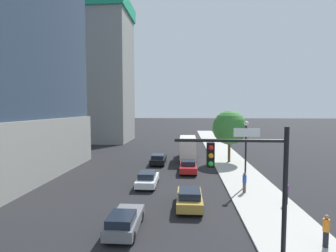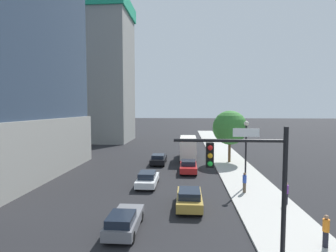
{
  "view_description": "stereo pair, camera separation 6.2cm",
  "coord_description": "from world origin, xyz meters",
  "px_view_note": "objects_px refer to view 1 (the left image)",
  "views": [
    {
      "loc": [
        1.66,
        -6.87,
        7.58
      ],
      "look_at": [
        0.07,
        16.03,
        6.03
      ],
      "focal_mm": 27.52,
      "sensor_mm": 36.0,
      "label": 1
    },
    {
      "loc": [
        1.72,
        -6.86,
        7.58
      ],
      "look_at": [
        0.07,
        16.03,
        6.03
      ],
      "focal_mm": 27.52,
      "sensor_mm": 36.0,
      "label": 2
    }
  ],
  "objects_px": {
    "traffic_light_pole": "(252,177)",
    "car_gold": "(189,198)",
    "box_truck": "(188,147)",
    "construction_building": "(102,66)",
    "car_black": "(158,159)",
    "pedestrian_orange_shirt": "(326,230)",
    "car_red": "(188,166)",
    "pedestrian_blue_shirt": "(244,182)",
    "street_lamp": "(246,145)",
    "car_gray": "(124,221)",
    "street_tree": "(229,128)",
    "pedestrian_purple_shirt": "(286,193)",
    "car_white": "(147,179)"
  },
  "relations": [
    {
      "from": "car_white",
      "to": "car_black",
      "type": "xyz_separation_m",
      "value": [
        0.0,
        10.05,
        -0.01
      ]
    },
    {
      "from": "pedestrian_orange_shirt",
      "to": "traffic_light_pole",
      "type": "bearing_deg",
      "value": -148.14
    },
    {
      "from": "box_truck",
      "to": "car_black",
      "type": "bearing_deg",
      "value": -143.57
    },
    {
      "from": "street_lamp",
      "to": "street_tree",
      "type": "relative_size",
      "value": 0.87
    },
    {
      "from": "street_tree",
      "to": "box_truck",
      "type": "relative_size",
      "value": 0.9
    },
    {
      "from": "construction_building",
      "to": "box_truck",
      "type": "xyz_separation_m",
      "value": [
        19.61,
        -21.15,
        -15.34
      ]
    },
    {
      "from": "car_gray",
      "to": "street_tree",
      "type": "bearing_deg",
      "value": 65.0
    },
    {
      "from": "street_tree",
      "to": "pedestrian_orange_shirt",
      "type": "distance_m",
      "value": 22.55
    },
    {
      "from": "car_gray",
      "to": "car_white",
      "type": "distance_m",
      "value": 9.48
    },
    {
      "from": "car_red",
      "to": "pedestrian_blue_shirt",
      "type": "height_order",
      "value": "pedestrian_blue_shirt"
    },
    {
      "from": "street_lamp",
      "to": "box_truck",
      "type": "relative_size",
      "value": 0.78
    },
    {
      "from": "traffic_light_pole",
      "to": "pedestrian_purple_shirt",
      "type": "relative_size",
      "value": 3.86
    },
    {
      "from": "car_black",
      "to": "pedestrian_purple_shirt",
      "type": "xyz_separation_m",
      "value": [
        11.55,
        -14.41,
        0.34
      ]
    },
    {
      "from": "traffic_light_pole",
      "to": "car_black",
      "type": "bearing_deg",
      "value": 105.55
    },
    {
      "from": "car_white",
      "to": "car_black",
      "type": "height_order",
      "value": "car_white"
    },
    {
      "from": "street_lamp",
      "to": "pedestrian_orange_shirt",
      "type": "xyz_separation_m",
      "value": [
        1.89,
        -10.51,
        -3.15
      ]
    },
    {
      "from": "traffic_light_pole",
      "to": "box_truck",
      "type": "xyz_separation_m",
      "value": [
        -2.54,
        26.59,
        -2.73
      ]
    },
    {
      "from": "car_white",
      "to": "box_truck",
      "type": "xyz_separation_m",
      "value": [
        4.03,
        13.03,
        1.23
      ]
    },
    {
      "from": "traffic_light_pole",
      "to": "car_white",
      "type": "height_order",
      "value": "traffic_light_pole"
    },
    {
      "from": "car_white",
      "to": "box_truck",
      "type": "relative_size",
      "value": 0.53
    },
    {
      "from": "traffic_light_pole",
      "to": "car_gold",
      "type": "height_order",
      "value": "traffic_light_pole"
    },
    {
      "from": "box_truck",
      "to": "street_tree",
      "type": "bearing_deg",
      "value": -14.69
    },
    {
      "from": "car_gray",
      "to": "car_black",
      "type": "xyz_separation_m",
      "value": [
        0.0,
        19.53,
        0.0
      ]
    },
    {
      "from": "car_white",
      "to": "car_gold",
      "type": "bearing_deg",
      "value": -52.72
    },
    {
      "from": "pedestrian_purple_shirt",
      "to": "pedestrian_orange_shirt",
      "type": "bearing_deg",
      "value": -92.65
    },
    {
      "from": "car_black",
      "to": "pedestrian_orange_shirt",
      "type": "bearing_deg",
      "value": -61.46
    },
    {
      "from": "car_red",
      "to": "pedestrian_purple_shirt",
      "type": "height_order",
      "value": "pedestrian_purple_shirt"
    },
    {
      "from": "street_tree",
      "to": "car_gold",
      "type": "bearing_deg",
      "value": -108.91
    },
    {
      "from": "car_gray",
      "to": "pedestrian_orange_shirt",
      "type": "distance_m",
      "value": 11.33
    },
    {
      "from": "car_red",
      "to": "pedestrian_blue_shirt",
      "type": "xyz_separation_m",
      "value": [
        4.91,
        -7.38,
        0.33
      ]
    },
    {
      "from": "construction_building",
      "to": "car_gold",
      "type": "distance_m",
      "value": 47.07
    },
    {
      "from": "car_gold",
      "to": "car_black",
      "type": "bearing_deg",
      "value": 104.72
    },
    {
      "from": "pedestrian_orange_shirt",
      "to": "street_lamp",
      "type": "bearing_deg",
      "value": 100.18
    },
    {
      "from": "street_tree",
      "to": "pedestrian_purple_shirt",
      "type": "relative_size",
      "value": 4.15
    },
    {
      "from": "car_white",
      "to": "box_truck",
      "type": "distance_m",
      "value": 13.69
    },
    {
      "from": "traffic_light_pole",
      "to": "car_black",
      "type": "xyz_separation_m",
      "value": [
        -6.57,
        23.61,
        -3.97
      ]
    },
    {
      "from": "car_gold",
      "to": "box_truck",
      "type": "relative_size",
      "value": 0.53
    },
    {
      "from": "car_gray",
      "to": "pedestrian_blue_shirt",
      "type": "bearing_deg",
      "value": 40.79
    },
    {
      "from": "construction_building",
      "to": "pedestrian_purple_shirt",
      "type": "xyz_separation_m",
      "value": [
        27.13,
        -38.53,
        -16.24
      ]
    },
    {
      "from": "street_tree",
      "to": "pedestrian_purple_shirt",
      "type": "height_order",
      "value": "street_tree"
    },
    {
      "from": "car_gray",
      "to": "car_black",
      "type": "relative_size",
      "value": 0.91
    },
    {
      "from": "box_truck",
      "to": "pedestrian_blue_shirt",
      "type": "height_order",
      "value": "box_truck"
    },
    {
      "from": "car_white",
      "to": "construction_building",
      "type": "bearing_deg",
      "value": 114.51
    },
    {
      "from": "street_tree",
      "to": "car_red",
      "type": "height_order",
      "value": "street_tree"
    },
    {
      "from": "pedestrian_blue_shirt",
      "to": "pedestrian_orange_shirt",
      "type": "xyz_separation_m",
      "value": [
        2.32,
        -8.89,
        -0.01
      ]
    },
    {
      "from": "car_black",
      "to": "car_red",
      "type": "bearing_deg",
      "value": -47.73
    },
    {
      "from": "street_lamp",
      "to": "box_truck",
      "type": "bearing_deg",
      "value": 112.09
    },
    {
      "from": "construction_building",
      "to": "box_truck",
      "type": "height_order",
      "value": "construction_building"
    },
    {
      "from": "construction_building",
      "to": "car_black",
      "type": "height_order",
      "value": "construction_building"
    },
    {
      "from": "traffic_light_pole",
      "to": "pedestrian_purple_shirt",
      "type": "bearing_deg",
      "value": 61.59
    }
  ]
}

